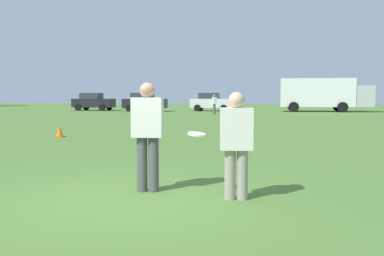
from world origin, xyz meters
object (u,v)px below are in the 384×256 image
at_px(parked_car_near_left, 93,102).
at_px(parked_car_mid_left, 144,102).
at_px(box_truck, 323,93).
at_px(player_defender, 236,140).
at_px(player_thrower, 148,130).
at_px(bystander_sideline_watcher, 214,103).
at_px(frisbee, 197,134).
at_px(traffic_cone, 59,131).
at_px(parked_car_center, 211,102).

distance_m(parked_car_near_left, parked_car_mid_left, 6.17).
bearing_deg(box_truck, player_defender, -97.84).
relative_size(player_thrower, parked_car_near_left, 0.40).
xyz_separation_m(player_thrower, bystander_sideline_watcher, (-3.02, 28.27, -0.03)).
relative_size(player_thrower, bystander_sideline_watcher, 1.03).
bearing_deg(frisbee, traffic_cone, 129.43).
xyz_separation_m(player_defender, frisbee, (-0.61, 0.13, 0.06)).
height_order(player_thrower, frisbee, player_thrower).
bearing_deg(frisbee, parked_car_near_left, 116.50).
bearing_deg(parked_car_mid_left, parked_car_near_left, 167.16).
relative_size(traffic_cone, parked_car_mid_left, 0.11).
bearing_deg(bystander_sideline_watcher, frisbee, -82.33).
bearing_deg(parked_car_near_left, frisbee, -63.50).
height_order(player_thrower, bystander_sideline_watcher, player_thrower).
relative_size(player_defender, parked_car_mid_left, 0.37).
bearing_deg(parked_car_mid_left, frisbee, -71.15).
bearing_deg(box_truck, traffic_cone, -113.50).
distance_m(frisbee, bystander_sideline_watcher, 28.66).
bearing_deg(frisbee, parked_car_mid_left, 108.85).
bearing_deg(bystander_sideline_watcher, parked_car_near_left, 153.37).
bearing_deg(player_defender, player_thrower, 169.71).
xyz_separation_m(traffic_cone, bystander_sideline_watcher, (2.82, 20.32, 0.70)).
distance_m(player_thrower, bystander_sideline_watcher, 28.43).
distance_m(parked_car_mid_left, parked_car_center, 6.70).
relative_size(box_truck, bystander_sideline_watcher, 5.17).
relative_size(player_defender, frisbee, 5.68).
bearing_deg(parked_car_center, player_defender, -80.81).
bearing_deg(traffic_cone, box_truck, 66.50).
xyz_separation_m(player_thrower, player_defender, (1.41, -0.26, -0.09)).
height_order(player_thrower, traffic_cone, player_thrower).
bearing_deg(frisbee, bystander_sideline_watcher, 97.67).
bearing_deg(parked_car_mid_left, box_truck, 7.80).
relative_size(parked_car_near_left, parked_car_center, 1.00).
xyz_separation_m(frisbee, parked_car_near_left, (-17.60, 35.31, -0.01)).
bearing_deg(player_thrower, parked_car_center, 97.06).
distance_m(traffic_cone, bystander_sideline_watcher, 20.53).
xyz_separation_m(frisbee, bystander_sideline_watcher, (-3.82, 28.40, 0.00)).
bearing_deg(player_defender, frisbee, 167.98).
relative_size(player_defender, bystander_sideline_watcher, 0.94).
xyz_separation_m(parked_car_mid_left, bystander_sideline_watcher, (7.76, -5.54, 0.01)).
bearing_deg(box_truck, parked_car_mid_left, -172.20).
relative_size(player_defender, box_truck, 0.18).
relative_size(frisbee, box_truck, 0.03).
bearing_deg(player_defender, parked_car_near_left, 117.20).
height_order(parked_car_near_left, parked_car_mid_left, same).
xyz_separation_m(player_thrower, traffic_cone, (-5.84, 7.95, -0.73)).
distance_m(player_thrower, parked_car_mid_left, 35.49).
height_order(player_thrower, parked_car_near_left, parked_car_near_left).
relative_size(player_thrower, box_truck, 0.20).
relative_size(frisbee, parked_car_center, 0.06).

